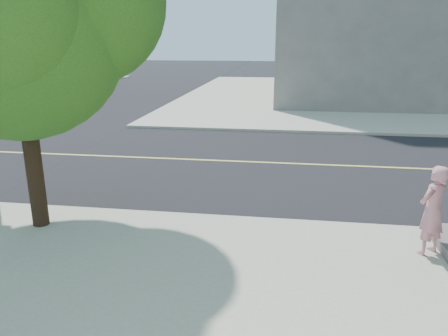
# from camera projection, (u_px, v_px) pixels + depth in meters

# --- Properties ---
(ground) EXTENTS (140.00, 140.00, 0.00)m
(ground) POSITION_uv_depth(u_px,v_px,m) (23.00, 208.00, 9.56)
(ground) COLOR black
(ground) RESTS_ON ground
(road_ew) EXTENTS (140.00, 9.00, 0.01)m
(road_ew) POSITION_uv_depth(u_px,v_px,m) (106.00, 156.00, 13.83)
(road_ew) COLOR black
(road_ew) RESTS_ON ground
(sidewalk_ne) EXTENTS (29.00, 25.00, 0.12)m
(sidewalk_ne) POSITION_uv_depth(u_px,v_px,m) (408.00, 96.00, 28.03)
(sidewalk_ne) COLOR #A8A894
(sidewalk_ne) RESTS_ON ground
(man_on_phone) EXTENTS (0.67, 0.64, 1.54)m
(man_on_phone) POSITION_uv_depth(u_px,v_px,m) (432.00, 210.00, 7.12)
(man_on_phone) COLOR pink
(man_on_phone) RESTS_ON sidewalk_se
(street_tree) EXTENTS (4.74, 4.31, 6.29)m
(street_tree) POSITION_uv_depth(u_px,v_px,m) (19.00, 4.00, 7.30)
(street_tree) COLOR black
(street_tree) RESTS_ON sidewalk_se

